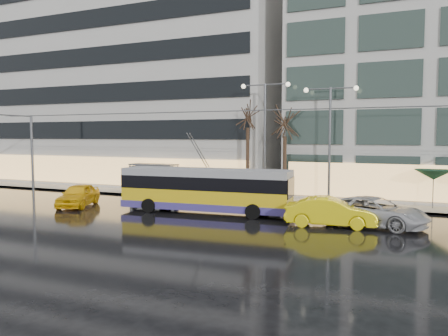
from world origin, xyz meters
The scene contains 18 objects.
ground centered at (0.00, 0.00, 0.00)m, with size 140.00×140.00×0.00m, color black.
sidewalk centered at (2.00, 14.00, 0.07)m, with size 80.00×10.00×0.15m, color gray.
kerb centered at (2.00, 9.05, 0.07)m, with size 80.00×0.10×0.15m, color slate.
building_left centered at (-16.00, 19.00, 11.15)m, with size 34.00×14.00×22.00m, color #AEABA6.
trolleybus centered at (0.09, 4.01, 1.43)m, with size 11.56×4.68×5.30m.
catenary centered at (1.00, 7.94, 4.25)m, with size 42.24×5.12×7.00m.
bus_shelter centered at (-8.38, 10.69, 1.96)m, with size 4.20×1.60×2.51m.
street_lamp_near centered at (2.00, 10.80, 5.99)m, with size 3.96×0.36×9.03m.
street_lamp_far centered at (7.00, 10.80, 5.71)m, with size 3.96×0.36×8.53m.
tree_a centered at (0.50, 11.00, 7.09)m, with size 3.20×3.20×8.40m.
tree_b centered at (3.50, 11.20, 6.40)m, with size 3.20×3.20×7.70m.
parasol_a centered at (14.00, 11.00, 2.45)m, with size 2.50×2.50×2.65m.
taxi_a centered at (-9.53, 2.79, 0.81)m, with size 1.92×4.78×1.63m, color #F0B50C.
taxi_b centered at (8.45, 2.84, 0.83)m, with size 1.75×5.01×1.65m, color yellow.
sedan_silver centered at (10.75, 3.98, 0.82)m, with size 2.72×5.89×1.64m, color #AEAEB3.
pedestrian_a centered at (-5.92, 9.40, 1.63)m, with size 1.25×1.26×2.19m.
pedestrian_b centered at (-6.28, 11.21, 1.04)m, with size 1.10×1.09×1.79m.
pedestrian_c centered at (-9.32, 9.60, 1.28)m, with size 1.40×1.26×2.11m.
Camera 1 is at (12.53, -21.85, 5.11)m, focal length 35.00 mm.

